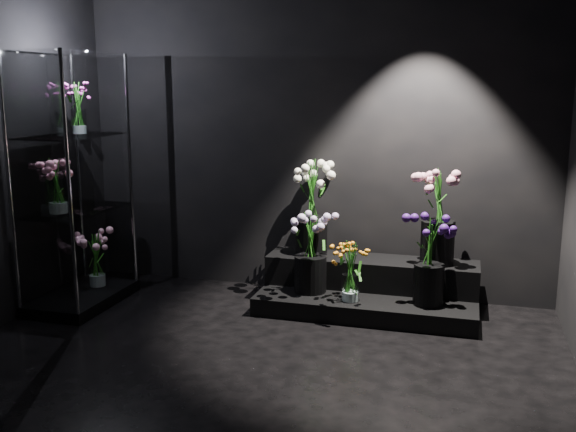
% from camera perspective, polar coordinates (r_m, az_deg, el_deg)
% --- Properties ---
extents(floor, '(4.00, 4.00, 0.00)m').
position_cam_1_polar(floor, '(3.89, -5.24, -15.22)').
color(floor, black).
rests_on(floor, ground).
extents(wall_back, '(4.00, 0.00, 4.00)m').
position_cam_1_polar(wall_back, '(5.40, 2.16, 7.82)').
color(wall_back, black).
rests_on(wall_back, floor).
extents(display_riser, '(1.69, 0.75, 0.38)m').
position_cam_1_polar(display_riser, '(5.20, 7.20, -6.41)').
color(display_riser, black).
rests_on(display_riser, floor).
extents(display_case, '(0.55, 0.91, 2.00)m').
position_cam_1_polar(display_case, '(5.32, -18.46, 2.87)').
color(display_case, black).
rests_on(display_case, floor).
extents(bouquet_orange_bells, '(0.32, 0.32, 0.48)m').
position_cam_1_polar(bouquet_orange_bells, '(4.87, 5.60, -4.74)').
color(bouquet_orange_bells, white).
rests_on(bouquet_orange_bells, display_riser).
extents(bouquet_lilac, '(0.46, 0.46, 0.65)m').
position_cam_1_polar(bouquet_lilac, '(5.03, 2.02, -2.68)').
color(bouquet_lilac, black).
rests_on(bouquet_lilac, display_riser).
extents(bouquet_purple, '(0.37, 0.37, 0.67)m').
position_cam_1_polar(bouquet_purple, '(4.85, 12.50, -3.34)').
color(bouquet_purple, black).
rests_on(bouquet_purple, display_riser).
extents(bouquet_cream_roses, '(0.46, 0.46, 0.77)m').
position_cam_1_polar(bouquet_cream_roses, '(5.25, 2.11, 1.25)').
color(bouquet_cream_roses, black).
rests_on(bouquet_cream_roses, display_riser).
extents(bouquet_pink_roses, '(0.37, 0.37, 0.73)m').
position_cam_1_polar(bouquet_pink_roses, '(5.09, 13.25, 0.31)').
color(bouquet_pink_roses, black).
rests_on(bouquet_pink_roses, display_riser).
extents(bouquet_case_pink, '(0.28, 0.28, 0.42)m').
position_cam_1_polar(bouquet_case_pink, '(5.22, -19.85, 2.61)').
color(bouquet_case_pink, white).
rests_on(bouquet_case_pink, display_case).
extents(bouquet_case_magenta, '(0.27, 0.27, 0.41)m').
position_cam_1_polar(bouquet_case_magenta, '(5.38, -18.15, 9.23)').
color(bouquet_case_magenta, white).
rests_on(bouquet_case_magenta, display_case).
extents(bouquet_case_base_pink, '(0.31, 0.31, 0.48)m').
position_cam_1_polar(bouquet_case_base_pink, '(5.60, -16.69, -3.44)').
color(bouquet_case_base_pink, white).
rests_on(bouquet_case_base_pink, display_case).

